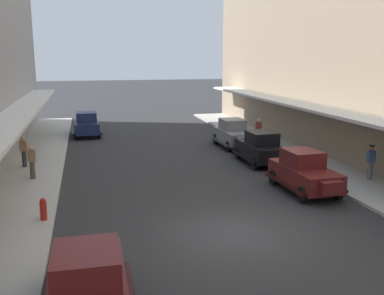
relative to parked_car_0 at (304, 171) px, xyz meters
The scene contains 11 objects.
ground_plane 6.10m from the parked_car_0, 140.01° to the right, with size 200.00×200.00×0.00m, color #2D2D30.
parked_car_0 is the anchor object (origin of this frame).
parked_car_1 12.34m from the parked_car_0, 140.10° to the right, with size 2.19×4.28×1.84m.
parked_car_2 19.06m from the parked_car_0, 119.22° to the left, with size 2.27×4.30×1.84m.
parked_car_3 5.42m from the parked_car_0, 88.76° to the left, with size 2.16×4.27×1.84m.
parked_car_4 10.15m from the parked_car_0, 89.14° to the left, with size 2.17×4.27×1.84m.
fire_hydrant 11.06m from the parked_car_0, behind, with size 0.24×0.24×0.82m.
pedestrian_0 10.71m from the parked_car_0, 78.84° to the left, with size 0.36×0.24×1.64m.
pedestrian_1 12.75m from the parked_car_0, 159.42° to the left, with size 0.36×0.24×1.64m.
pedestrian_2 14.45m from the parked_car_0, 150.82° to the left, with size 0.36×0.24×1.64m.
pedestrian_5 3.76m from the parked_car_0, ahead, with size 0.36×0.28×1.67m.
Camera 1 is at (-4.71, -13.42, 5.94)m, focal length 41.36 mm.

